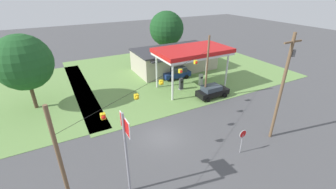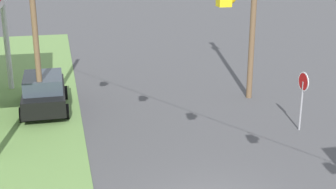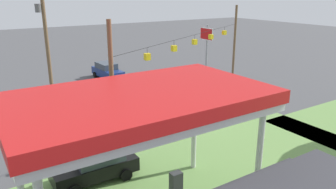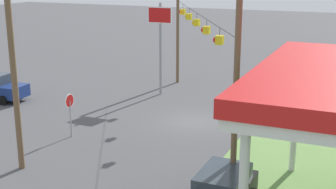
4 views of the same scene
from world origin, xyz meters
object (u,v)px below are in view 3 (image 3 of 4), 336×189
at_px(car_on_crossroad, 107,71).
at_px(stop_sign_overhead, 206,46).
at_px(stop_sign_roadside, 106,89).
at_px(utility_pole_main, 47,48).
at_px(car_at_pumps_front, 96,165).
at_px(gas_station_canopy, 141,104).

height_order(car_on_crossroad, stop_sign_overhead, stop_sign_overhead).
distance_m(stop_sign_roadside, utility_pole_main, 6.12).
distance_m(car_at_pumps_front, stop_sign_roadside, 11.49).
distance_m(car_on_crossroad, utility_pole_main, 14.20).
relative_size(car_on_crossroad, utility_pole_main, 0.49).
distance_m(car_at_pumps_front, car_on_crossroad, 22.02).
bearing_deg(stop_sign_overhead, car_on_crossroad, -59.30).
xyz_separation_m(car_on_crossroad, utility_pole_main, (8.72, 10.08, 4.89)).
bearing_deg(stop_sign_roadside, car_on_crossroad, 66.94).
bearing_deg(gas_station_canopy, stop_sign_overhead, -136.68).
relative_size(car_on_crossroad, stop_sign_roadside, 2.05).
bearing_deg(gas_station_canopy, stop_sign_roadside, -106.34).
bearing_deg(utility_pole_main, stop_sign_roadside, -175.47).
height_order(car_on_crossroad, utility_pole_main, utility_pole_main).
bearing_deg(utility_pole_main, car_at_pumps_front, 88.15).
relative_size(car_at_pumps_front, car_on_crossroad, 0.88).
height_order(stop_sign_roadside, utility_pole_main, utility_pole_main).
height_order(gas_station_canopy, utility_pole_main, utility_pole_main).
height_order(gas_station_canopy, car_at_pumps_front, gas_station_canopy).
bearing_deg(car_on_crossroad, stop_sign_overhead, 26.99).
distance_m(gas_station_canopy, stop_sign_overhead, 20.12).
xyz_separation_m(gas_station_canopy, stop_sign_roadside, (-4.27, -14.55, -3.65)).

